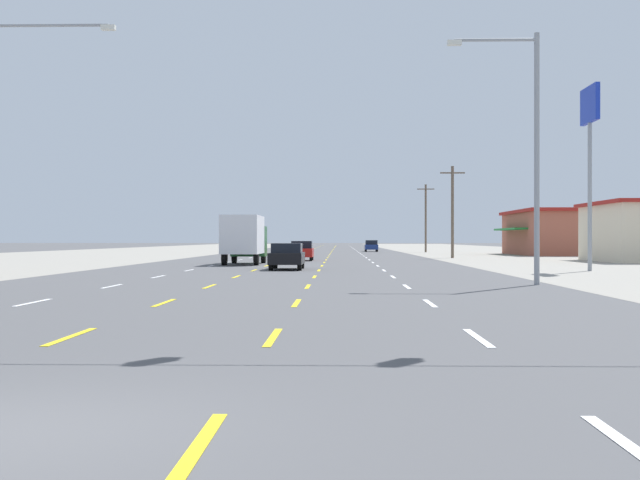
{
  "coord_description": "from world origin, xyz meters",
  "views": [
    {
      "loc": [
        2.9,
        -7.04,
        1.69
      ],
      "look_at": [
        0.76,
        79.59,
        1.59
      ],
      "focal_mm": 46.08,
      "sensor_mm": 36.0,
      "label": 1
    }
  ],
  "objects_px": {
    "sedan_far_left_midfar": "(251,248)",
    "hatchback_center_turn_mid": "(302,251)",
    "pole_sign_right_row_1": "(590,126)",
    "streetlight_left_row_0": "(5,129)",
    "sedan_center_turn_nearest": "(287,256)",
    "hatchback_far_right_far": "(371,246)",
    "box_truck_inner_left_near": "(244,237)",
    "streetlight_right_row_0": "(528,141)"
  },
  "relations": [
    {
      "from": "sedan_far_left_midfar",
      "to": "hatchback_center_turn_mid",
      "type": "bearing_deg",
      "value": -74.54
    },
    {
      "from": "pole_sign_right_row_1",
      "to": "streetlight_left_row_0",
      "type": "height_order",
      "value": "streetlight_left_row_0"
    },
    {
      "from": "hatchback_center_turn_mid",
      "to": "sedan_far_left_midfar",
      "type": "xyz_separation_m",
      "value": [
        -6.69,
        24.18,
        -0.03
      ]
    },
    {
      "from": "sedan_center_turn_nearest",
      "to": "hatchback_far_right_far",
      "type": "bearing_deg",
      "value": 83.74
    },
    {
      "from": "hatchback_center_turn_mid",
      "to": "streetlight_left_row_0",
      "type": "relative_size",
      "value": 0.39
    },
    {
      "from": "sedan_center_turn_nearest",
      "to": "box_truck_inner_left_near",
      "type": "bearing_deg",
      "value": 110.38
    },
    {
      "from": "box_truck_inner_left_near",
      "to": "streetlight_left_row_0",
      "type": "height_order",
      "value": "streetlight_left_row_0"
    },
    {
      "from": "pole_sign_right_row_1",
      "to": "streetlight_right_row_0",
      "type": "xyz_separation_m",
      "value": [
        -6.25,
        -13.2,
        -2.33
      ]
    },
    {
      "from": "hatchback_center_turn_mid",
      "to": "sedan_far_left_midfar",
      "type": "bearing_deg",
      "value": 105.46
    },
    {
      "from": "box_truck_inner_left_near",
      "to": "hatchback_far_right_far",
      "type": "bearing_deg",
      "value": 79.2
    },
    {
      "from": "hatchback_center_turn_mid",
      "to": "streetlight_left_row_0",
      "type": "height_order",
      "value": "streetlight_left_row_0"
    },
    {
      "from": "pole_sign_right_row_1",
      "to": "sedan_far_left_midfar",
      "type": "bearing_deg",
      "value": 117.01
    },
    {
      "from": "box_truck_inner_left_near",
      "to": "sedan_far_left_midfar",
      "type": "relative_size",
      "value": 1.6
    },
    {
      "from": "sedan_far_left_midfar",
      "to": "streetlight_right_row_0",
      "type": "bearing_deg",
      "value": -74.03
    },
    {
      "from": "pole_sign_right_row_1",
      "to": "hatchback_far_right_far",
      "type": "bearing_deg",
      "value": 97.69
    },
    {
      "from": "hatchback_center_turn_mid",
      "to": "sedan_far_left_midfar",
      "type": "relative_size",
      "value": 0.87
    },
    {
      "from": "sedan_center_turn_nearest",
      "to": "streetlight_right_row_0",
      "type": "distance_m",
      "value": 18.53
    },
    {
      "from": "hatchback_center_turn_mid",
      "to": "pole_sign_right_row_1",
      "type": "height_order",
      "value": "pole_sign_right_row_1"
    },
    {
      "from": "sedan_center_turn_nearest",
      "to": "hatchback_center_turn_mid",
      "type": "relative_size",
      "value": 1.15
    },
    {
      "from": "sedan_far_left_midfar",
      "to": "pole_sign_right_row_1",
      "type": "height_order",
      "value": "pole_sign_right_row_1"
    },
    {
      "from": "hatchback_far_right_far",
      "to": "pole_sign_right_row_1",
      "type": "height_order",
      "value": "pole_sign_right_row_1"
    },
    {
      "from": "streetlight_left_row_0",
      "to": "hatchback_far_right_far",
      "type": "bearing_deg",
      "value": 78.19
    },
    {
      "from": "sedan_center_turn_nearest",
      "to": "pole_sign_right_row_1",
      "type": "distance_m",
      "value": 17.63
    },
    {
      "from": "box_truck_inner_left_near",
      "to": "pole_sign_right_row_1",
      "type": "distance_m",
      "value": 23.3
    },
    {
      "from": "box_truck_inner_left_near",
      "to": "hatchback_far_right_far",
      "type": "xyz_separation_m",
      "value": [
        10.6,
        55.56,
        -1.05
      ]
    },
    {
      "from": "streetlight_left_row_0",
      "to": "streetlight_right_row_0",
      "type": "distance_m",
      "value": 19.48
    },
    {
      "from": "sedan_center_turn_nearest",
      "to": "streetlight_left_row_0",
      "type": "bearing_deg",
      "value": -122.61
    },
    {
      "from": "box_truck_inner_left_near",
      "to": "pole_sign_right_row_1",
      "type": "bearing_deg",
      "value": -29.65
    },
    {
      "from": "pole_sign_right_row_1",
      "to": "streetlight_right_row_0",
      "type": "distance_m",
      "value": 14.79
    },
    {
      "from": "sedan_center_turn_nearest",
      "to": "box_truck_inner_left_near",
      "type": "height_order",
      "value": "box_truck_inner_left_near"
    },
    {
      "from": "sedan_center_turn_nearest",
      "to": "streetlight_left_row_0",
      "type": "xyz_separation_m",
      "value": [
        -9.59,
        -14.99,
        5.06
      ]
    },
    {
      "from": "pole_sign_right_row_1",
      "to": "sedan_center_turn_nearest",
      "type": "bearing_deg",
      "value": 173.66
    },
    {
      "from": "sedan_center_turn_nearest",
      "to": "streetlight_right_row_0",
      "type": "xyz_separation_m",
      "value": [
        9.88,
        -14.99,
        4.57
      ]
    },
    {
      "from": "hatchback_center_turn_mid",
      "to": "streetlight_left_row_0",
      "type": "xyz_separation_m",
      "value": [
        -9.55,
        -33.88,
        5.03
      ]
    },
    {
      "from": "sedan_center_turn_nearest",
      "to": "sedan_far_left_midfar",
      "type": "xyz_separation_m",
      "value": [
        -6.73,
        43.07,
        0.0
      ]
    },
    {
      "from": "sedan_far_left_midfar",
      "to": "hatchback_far_right_far",
      "type": "height_order",
      "value": "hatchback_far_right_far"
    },
    {
      "from": "box_truck_inner_left_near",
      "to": "sedan_far_left_midfar",
      "type": "height_order",
      "value": "box_truck_inner_left_near"
    },
    {
      "from": "streetlight_left_row_0",
      "to": "box_truck_inner_left_near",
      "type": "bearing_deg",
      "value": 75.92
    },
    {
      "from": "hatchback_center_turn_mid",
      "to": "streetlight_left_row_0",
      "type": "distance_m",
      "value": 35.56
    },
    {
      "from": "box_truck_inner_left_near",
      "to": "sedan_center_turn_nearest",
      "type": "bearing_deg",
      "value": -69.62
    },
    {
      "from": "box_truck_inner_left_near",
      "to": "pole_sign_right_row_1",
      "type": "relative_size",
      "value": 0.74
    },
    {
      "from": "hatchback_center_turn_mid",
      "to": "streetlight_right_row_0",
      "type": "distance_m",
      "value": 35.6
    }
  ]
}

